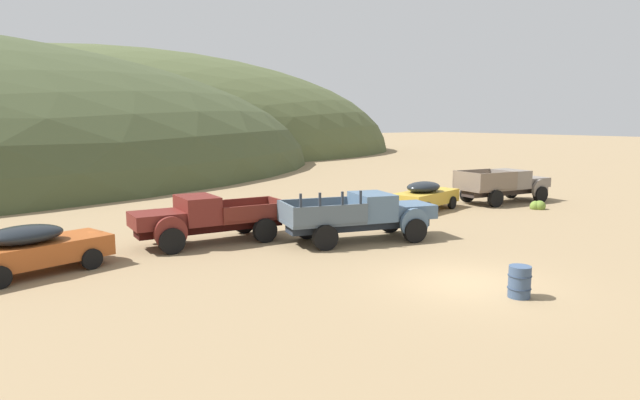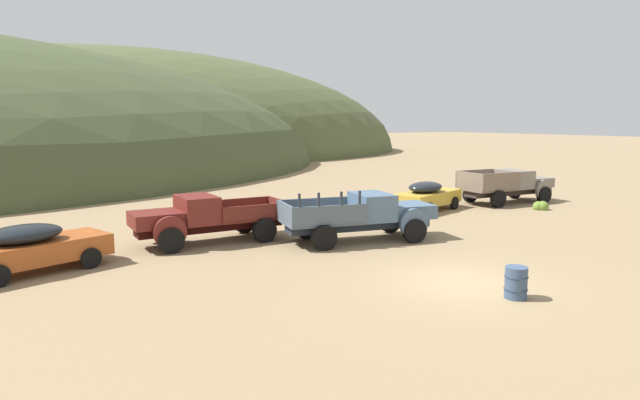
% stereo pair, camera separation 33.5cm
% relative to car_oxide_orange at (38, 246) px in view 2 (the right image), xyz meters
% --- Properties ---
extents(ground_plane, '(300.00, 300.00, 0.00)m').
position_rel_car_oxide_orange_xyz_m(ground_plane, '(10.51, -8.08, -0.82)').
color(ground_plane, '#937A56').
extents(hill_far_right, '(85.58, 53.00, 28.66)m').
position_rel_car_oxide_orange_xyz_m(hill_far_right, '(15.19, 59.39, -0.82)').
color(hill_far_right, '#4C5633').
rests_on(hill_far_right, ground).
extents(car_oxide_orange, '(4.98, 3.00, 1.57)m').
position_rel_car_oxide_orange_xyz_m(car_oxide_orange, '(0.00, 0.00, 0.00)').
color(car_oxide_orange, '#A34C1E').
rests_on(car_oxide_orange, ground).
extents(truck_oxblood, '(6.12, 2.44, 1.89)m').
position_rel_car_oxide_orange_xyz_m(truck_oxblood, '(5.75, 1.10, 0.19)').
color(truck_oxblood, black).
rests_on(truck_oxblood, ground).
extents(truck_chalk_blue, '(6.45, 3.41, 2.16)m').
position_rel_car_oxide_orange_xyz_m(truck_chalk_blue, '(11.71, -1.84, 0.19)').
color(truck_chalk_blue, '#262D39').
rests_on(truck_chalk_blue, ground).
extents(car_faded_yellow, '(4.94, 2.95, 1.57)m').
position_rel_car_oxide_orange_xyz_m(car_faded_yellow, '(18.87, 2.37, -0.00)').
color(car_faded_yellow, gold).
rests_on(car_faded_yellow, ground).
extents(truck_primer_gray, '(6.02, 2.84, 1.91)m').
position_rel_car_oxide_orange_xyz_m(truck_primer_gray, '(24.96, 1.93, 0.20)').
color(truck_primer_gray, '#3D322D').
rests_on(truck_primer_gray, ground).
extents(oil_drum_foreground, '(0.64, 0.64, 0.88)m').
position_rel_car_oxide_orange_xyz_m(oil_drum_foreground, '(10.69, -9.79, -0.38)').
color(oil_drum_foreground, '#384C6B').
rests_on(oil_drum_foreground, ground).
extents(bush_front_left, '(0.81, 0.72, 0.61)m').
position_rel_car_oxide_orange_xyz_m(bush_front_left, '(24.09, -0.71, -0.65)').
color(bush_front_left, olive).
rests_on(bush_front_left, ground).
extents(bush_front_right, '(0.85, 0.79, 0.81)m').
position_rel_car_oxide_orange_xyz_m(bush_front_right, '(14.60, 2.18, -0.63)').
color(bush_front_right, '#3D702D').
rests_on(bush_front_right, ground).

